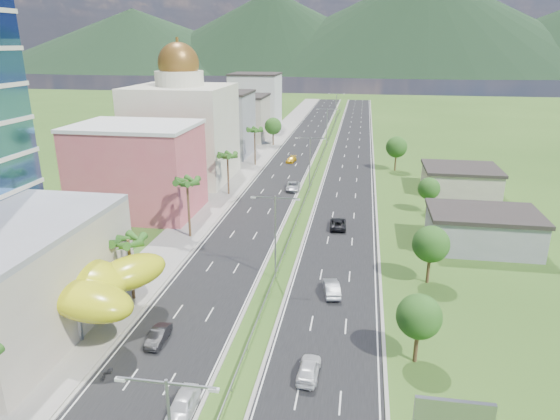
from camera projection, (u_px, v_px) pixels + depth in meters
The scene contains 35 objects.
ground at pixel (260, 319), 54.35m from camera, with size 500.00×500.00×0.00m, color #2D5119.
road_left at pixel (298, 150), 139.62m from camera, with size 11.00×260.00×0.04m, color black.
road_right at pixel (352, 151), 137.30m from camera, with size 11.00×260.00×0.04m, color black.
sidewalk_left at pixel (265, 148), 141.08m from camera, with size 7.00×260.00×0.12m, color gray.
median_guardrail at pixel (319, 163), 121.44m from camera, with size 0.10×216.06×0.76m.
streetlight_median_b at pixel (275, 229), 61.54m from camera, with size 6.04×0.25×11.00m.
streetlight_median_c at pixel (310, 158), 98.92m from camera, with size 6.04×0.25×11.00m.
streetlight_median_d at pixel (327, 123), 140.98m from camera, with size 6.04×0.25×11.00m.
streetlight_median_e at pixel (336, 105), 183.04m from camera, with size 6.04×0.25×11.00m.
lime_canopy at pixel (64, 281), 52.10m from camera, with size 18.00×15.00×7.40m.
pink_shophouse at pixel (138, 171), 86.19m from camera, with size 20.00×15.00×15.00m, color #C6515B.
domed_building at pixel (182, 127), 106.45m from camera, with size 20.00×20.00×28.70m.
midrise_grey at pixel (220, 125), 130.74m from camera, with size 16.00×15.00×16.00m, color gray.
midrise_beige at pixel (240, 119), 151.78m from camera, with size 16.00×15.00×13.00m, color #A79B8A.
midrise_white at pixel (256, 102), 172.48m from camera, with size 16.00×15.00×18.00m, color silver.
shed_near at pixel (482, 231), 72.59m from camera, with size 15.00×10.00×5.00m, color gray.
shed_far at pixel (460, 180), 100.41m from camera, with size 14.00×12.00×4.40m, color #A79B8A.
palm_tree_b at pixel (128, 243), 56.36m from camera, with size 3.60×3.60×8.10m.
palm_tree_c at pixel (187, 184), 74.59m from camera, with size 3.60×3.60×9.60m.
palm_tree_d at pixel (228, 157), 96.39m from camera, with size 3.60×3.60×8.60m.
palm_tree_e at pixel (255, 131), 119.51m from camera, with size 3.60×3.60×9.40m.
leafy_tree_lfar at pixel (273, 126), 143.75m from camera, with size 4.90×4.90×8.05m.
leafy_tree_ra at pixel (419, 317), 45.68m from camera, with size 4.20×4.20×6.90m.
leafy_tree_rb at pixel (431, 244), 60.97m from camera, with size 4.55×4.55×7.47m.
leafy_tree_rc at pixel (429, 189), 86.94m from camera, with size 3.85×3.85×6.33m.
leafy_tree_rd at pixel (397, 147), 115.21m from camera, with size 4.90×4.90×8.05m.
mountain_ridge at pixel (419, 74), 465.67m from camera, with size 860.00×140.00×90.00m, color black, non-canonical shape.
car_white_near_left at pixel (183, 405), 40.23m from camera, with size 1.93×4.79×1.63m, color silver.
car_dark_left at pixel (158, 336), 49.92m from camera, with size 1.48×4.24×1.40m, color black.
car_silver_mid_left at pixel (293, 186), 101.29m from camera, with size 2.62×5.68×1.58m, color #ABAEB3.
car_yellow_far_left at pixel (291, 159), 124.85m from camera, with size 1.88×4.62×1.34m, color gold.
car_white_near_right at pixel (309, 369), 44.77m from camera, with size 1.86×4.63×1.58m, color white.
car_silver_right at pixel (332, 288), 59.44m from camera, with size 1.71×4.90×1.61m, color #A5A7AD.
car_dark_far_right at pixel (338, 224), 80.60m from camera, with size 2.52×5.46×1.52m, color black.
motorcycle at pixel (107, 372), 44.71m from camera, with size 0.52×1.72×1.10m, color black.
Camera 1 is at (9.97, -46.68, 28.68)m, focal length 32.00 mm.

